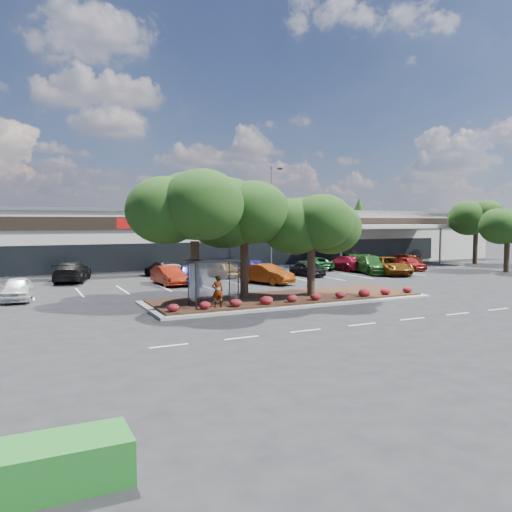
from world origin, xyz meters
name	(u,v)px	position (x,y,z in m)	size (l,w,h in m)	color
ground	(352,308)	(0.00, 0.00, 0.00)	(160.00, 160.00, 0.00)	black
retail_store	(179,237)	(0.06, 33.91, 3.15)	(80.40, 25.20, 6.25)	silver
landscape_island	(288,298)	(-2.00, 4.00, 0.12)	(18.00, 6.00, 0.26)	#9A9A95
lane_markings	(268,287)	(-0.14, 10.42, 0.01)	(33.12, 20.06, 0.01)	silver
shrub_row	(306,297)	(-2.00, 1.90, 0.51)	(17.00, 0.80, 0.50)	maroon
bus_shelter	(212,269)	(-7.50, 2.95, 2.31)	(2.75, 1.55, 2.59)	black
island_tree_west	(195,235)	(-8.00, 4.50, 4.21)	(7.20, 7.20, 7.89)	#133310
island_tree_mid	(244,238)	(-4.50, 5.20, 3.92)	(6.60, 6.60, 7.32)	#133310
island_tree_east	(311,245)	(-0.50, 3.70, 3.51)	(5.80, 5.80, 6.50)	#133310
tree_east_near	(507,239)	(26.00, 10.00, 3.25)	(5.60, 5.60, 6.51)	#133310
tree_east_far	(476,231)	(31.00, 18.00, 3.81)	(6.40, 6.40, 7.62)	#133310
conifer_north_east	(359,224)	(34.00, 44.00, 4.50)	(3.96, 3.96, 9.00)	#133310
person_waiting	(218,291)	(-7.44, 2.30, 1.14)	(0.64, 0.42, 1.76)	#594C47
light_pole	(272,224)	(5.97, 21.44, 4.68)	(1.43, 0.50, 10.51)	#9A9A95
car_0	(17,289)	(-17.44, 11.40, 0.73)	(1.73, 4.30, 1.46)	silver
car_1	(169,275)	(-6.70, 14.75, 0.75)	(1.58, 4.53, 1.49)	maroon
car_2	(189,274)	(-5.06, 14.60, 0.78)	(1.83, 4.55, 1.55)	navy
car_3	(267,274)	(0.61, 12.13, 0.78)	(1.64, 4.72, 1.55)	#6E2604
car_5	(307,269)	(6.43, 15.41, 0.66)	(1.56, 3.89, 1.32)	black
car_6	(372,265)	(13.11, 14.59, 0.85)	(2.39, 5.89, 1.71)	#21511A
car_7	(389,266)	(14.13, 13.34, 0.82)	(2.72, 5.90, 1.64)	#643408
car_8	(409,264)	(18.78, 15.62, 0.68)	(1.61, 4.00, 1.36)	maroon
car_9	(72,272)	(-13.30, 20.32, 0.84)	(2.36, 5.79, 1.68)	black
car_10	(162,269)	(-5.62, 20.63, 0.71)	(2.00, 4.91, 1.42)	black
car_11	(172,272)	(-5.46, 18.11, 0.68)	(2.25, 4.88, 1.36)	#A5ABB1
car_12	(223,270)	(-0.88, 17.72, 0.67)	(1.59, 3.94, 1.34)	brown
car_13	(254,267)	(2.92, 19.37, 0.66)	(1.85, 4.56, 1.32)	navy
car_14	(314,263)	(10.10, 20.06, 0.67)	(2.21, 4.79, 1.33)	#14431D
car_15	(345,263)	(12.64, 18.20, 0.76)	(2.12, 5.21, 1.51)	maroon
car_16	(351,260)	(14.77, 20.15, 0.85)	(2.01, 5.00, 1.70)	#12411E
car_17	(401,260)	(21.00, 19.33, 0.70)	(1.96, 4.82, 1.40)	maroon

